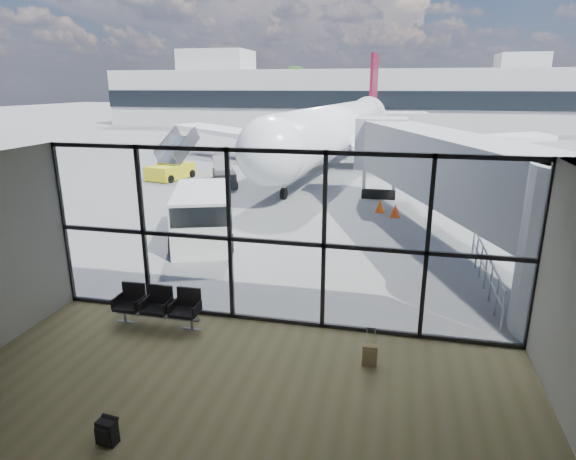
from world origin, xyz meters
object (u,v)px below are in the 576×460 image
at_px(backpack, 107,432).
at_px(belt_loader, 224,177).
at_px(mobile_stairs, 171,169).
at_px(service_van, 202,216).
at_px(suitcase, 370,355).
at_px(seating_row, 159,304).
at_px(airliner, 341,127).

bearing_deg(backpack, belt_loader, 111.89).
bearing_deg(mobile_stairs, service_van, -46.30).
distance_m(suitcase, belt_loader, 20.44).
xyz_separation_m(backpack, service_van, (-2.72, 10.83, 0.82)).
xyz_separation_m(backpack, belt_loader, (-5.70, 21.32, 0.31)).
height_order(suitcase, service_van, service_van).
xyz_separation_m(suitcase, belt_loader, (-9.92, 17.87, 0.28)).
bearing_deg(suitcase, seating_row, 170.63).
bearing_deg(seating_row, suitcase, -8.54).
distance_m(backpack, mobile_stairs, 24.97).
bearing_deg(belt_loader, backpack, -100.03).
bearing_deg(backpack, service_van, 111.03).
xyz_separation_m(seating_row, mobile_stairs, (-8.78, 18.68, 0.07)).
height_order(backpack, airliner, airliner).
distance_m(airliner, mobile_stairs, 13.75).
distance_m(seating_row, airliner, 27.99).
xyz_separation_m(airliner, belt_loader, (-5.74, -10.78, -2.22)).
xyz_separation_m(service_van, belt_loader, (-2.98, 10.49, -0.51)).
relative_size(suitcase, airliner, 0.02).
bearing_deg(seating_row, belt_loader, 104.34).
bearing_deg(belt_loader, service_van, -99.15).
bearing_deg(airliner, suitcase, -75.91).
distance_m(suitcase, mobile_stairs, 24.07).
bearing_deg(seating_row, airliner, 87.04).
bearing_deg(service_van, airliner, 62.39).
distance_m(belt_loader, mobile_stairs, 4.55).
distance_m(suitcase, airliner, 29.06).
height_order(backpack, belt_loader, belt_loader).
relative_size(belt_loader, mobile_stairs, 0.92).
bearing_deg(seating_row, mobile_stairs, 114.73).
bearing_deg(backpack, airliner, 96.86).
bearing_deg(belt_loader, airliner, 36.98).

